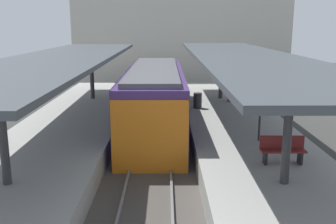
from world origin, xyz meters
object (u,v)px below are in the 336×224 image
platform_bench (282,149)px  litter_bin (198,101)px  commuter_train (154,100)px  platform_sign (261,98)px  passenger_near_bench (230,86)px

platform_bench → litter_bin: 8.47m
commuter_train → platform_bench: 7.93m
commuter_train → platform_sign: bearing=-46.8°
platform_bench → platform_sign: size_ratio=0.63×
litter_bin → commuter_train: bearing=-145.7°
platform_sign → passenger_near_bench: size_ratio=1.27×
commuter_train → platform_sign: (4.04, -4.30, 0.90)m
commuter_train → passenger_near_bench: 5.31m
platform_bench → platform_sign: platform_sign is taller
platform_sign → litter_bin: platform_sign is taller
platform_sign → passenger_near_bench: platform_sign is taller
litter_bin → passenger_near_bench: passenger_near_bench is taller
platform_bench → litter_bin: (-1.99, 8.23, -0.06)m
commuter_train → platform_bench: commuter_train is taller
passenger_near_bench → platform_bench: bearing=-90.0°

